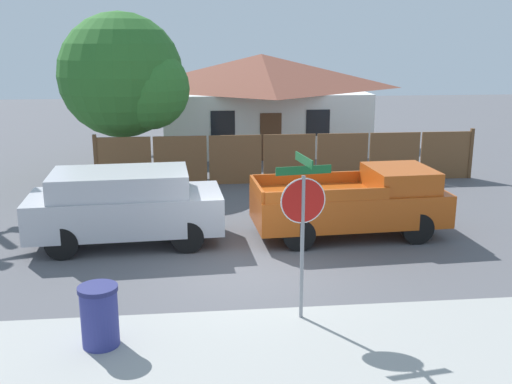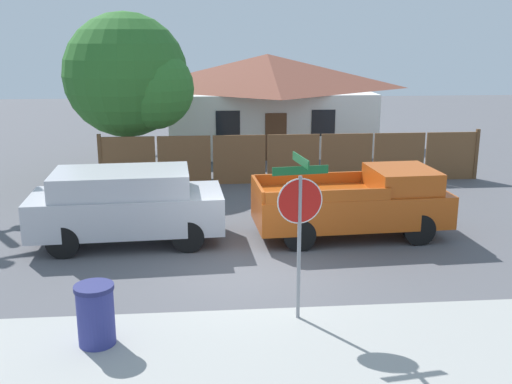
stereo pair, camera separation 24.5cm
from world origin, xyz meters
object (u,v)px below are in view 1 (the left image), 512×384
Objects in this scene: stop_sign at (303,210)px; trash_bin at (100,316)px; house at (261,99)px; red_suv at (125,204)px; orange_pickup at (356,202)px; oak_tree at (127,78)px.

stop_sign reaches higher than trash_bin.
house is at bearing 75.38° from trash_bin.
red_suv is 0.96× the size of orange_pickup.
orange_pickup is (5.88, 0.01, -0.13)m from red_suv.
red_suv is (0.57, -7.56, -2.60)m from oak_tree.
stop_sign is 2.86× the size of trash_bin.
stop_sign is at bearing -119.41° from orange_pickup.
house is at bearing 47.02° from oak_tree.
orange_pickup is at bearing 42.01° from trash_bin.
oak_tree is 1.24× the size of red_suv.
oak_tree is at bearing 127.51° from orange_pickup.
house is 8.25m from oak_tree.
stop_sign is at bearing -94.27° from house.
stop_sign is (4.20, -12.09, -1.55)m from oak_tree.
oak_tree is at bearing -132.98° from house.
orange_pickup is 7.80m from trash_bin.
orange_pickup is 4.70× the size of trash_bin.
trash_bin is at bearing -141.01° from orange_pickup.
oak_tree is at bearing 101.27° from stop_sign.
oak_tree is 1.95× the size of stop_sign.
stop_sign is 3.91m from trash_bin.
trash_bin is (-4.88, -18.71, -1.69)m from house.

